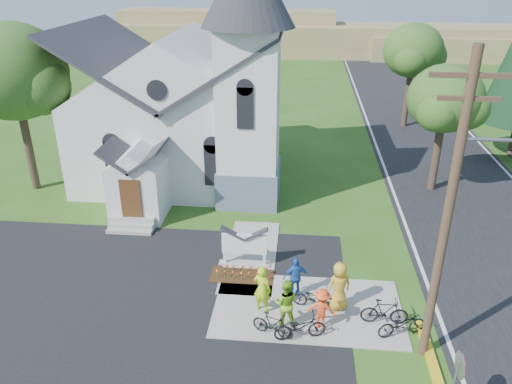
# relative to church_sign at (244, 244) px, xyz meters

# --- Properties ---
(ground) EXTENTS (120.00, 120.00, 0.00)m
(ground) POSITION_rel_church_sign_xyz_m (1.20, -3.20, -1.03)
(ground) COLOR #305017
(ground) RESTS_ON ground
(parking_lot) EXTENTS (20.00, 16.00, 0.02)m
(parking_lot) POSITION_rel_church_sign_xyz_m (-5.80, -5.20, -1.02)
(parking_lot) COLOR black
(parking_lot) RESTS_ON ground
(road) EXTENTS (8.00, 90.00, 0.02)m
(road) POSITION_rel_church_sign_xyz_m (11.20, 11.80, -1.02)
(road) COLOR black
(road) RESTS_ON ground
(sidewalk) EXTENTS (7.00, 4.00, 0.05)m
(sidewalk) POSITION_rel_church_sign_xyz_m (2.70, -2.70, -1.00)
(sidewalk) COLOR gray
(sidewalk) RESTS_ON ground
(church) EXTENTS (12.35, 12.00, 13.00)m
(church) POSITION_rel_church_sign_xyz_m (-4.28, 9.28, 4.22)
(church) COLOR silver
(church) RESTS_ON ground
(church_sign) EXTENTS (2.20, 0.40, 1.70)m
(church_sign) POSITION_rel_church_sign_xyz_m (0.00, 0.00, 0.00)
(church_sign) COLOR gray
(church_sign) RESTS_ON ground
(flower_bed) EXTENTS (2.60, 1.10, 0.07)m
(flower_bed) POSITION_rel_church_sign_xyz_m (0.00, -0.90, -0.99)
(flower_bed) COLOR #33200E
(flower_bed) RESTS_ON ground
(utility_pole) EXTENTS (3.45, 0.28, 10.00)m
(utility_pole) POSITION_rel_church_sign_xyz_m (6.56, -4.70, 4.38)
(utility_pole) COLOR #493224
(utility_pole) RESTS_ON ground
(stop_sign) EXTENTS (0.11, 0.76, 2.48)m
(stop_sign) POSITION_rel_church_sign_xyz_m (6.63, -7.40, 0.75)
(stop_sign) COLOR gray
(stop_sign) RESTS_ON ground
(tree_lot_corner) EXTENTS (5.60, 5.60, 9.15)m
(tree_lot_corner) POSITION_rel_church_sign_xyz_m (-12.80, 6.80, 5.58)
(tree_lot_corner) COLOR #38261F
(tree_lot_corner) RESTS_ON ground
(tree_road_near) EXTENTS (4.00, 4.00, 7.05)m
(tree_road_near) POSITION_rel_church_sign_xyz_m (9.70, 8.80, 4.18)
(tree_road_near) COLOR #38261F
(tree_road_near) RESTS_ON ground
(tree_road_mid) EXTENTS (4.40, 4.40, 7.80)m
(tree_road_mid) POSITION_rel_church_sign_xyz_m (10.20, 20.80, 4.75)
(tree_road_mid) COLOR #38261F
(tree_road_mid) RESTS_ON ground
(distant_hills) EXTENTS (61.00, 10.00, 5.60)m
(distant_hills) POSITION_rel_church_sign_xyz_m (4.56, 53.13, 1.15)
(distant_hills) COLOR olive
(distant_hills) RESTS_ON ground
(cyclist_0) EXTENTS (0.81, 0.67, 1.89)m
(cyclist_0) POSITION_rel_church_sign_xyz_m (1.00, -3.01, -0.03)
(cyclist_0) COLOR #B6E61B
(cyclist_0) RESTS_ON sidewalk
(bike_0) EXTENTS (1.91, 1.08, 0.95)m
(bike_0) POSITION_rel_church_sign_xyz_m (2.41, -4.40, -0.50)
(bike_0) COLOR black
(bike_0) RESTS_ON sidewalk
(cyclist_1) EXTENTS (0.92, 0.74, 1.83)m
(cyclist_1) POSITION_rel_church_sign_xyz_m (1.89, -3.70, -0.06)
(cyclist_1) COLOR #79B622
(cyclist_1) RESTS_ON sidewalk
(bike_1) EXTENTS (1.57, 0.94, 0.91)m
(bike_1) POSITION_rel_church_sign_xyz_m (1.48, -4.34, -0.52)
(bike_1) COLOR black
(bike_1) RESTS_ON sidewalk
(cyclist_2) EXTENTS (1.05, 0.65, 1.67)m
(cyclist_2) POSITION_rel_church_sign_xyz_m (2.21, -1.97, -0.14)
(cyclist_2) COLOR blue
(cyclist_2) RESTS_ON sidewalk
(bike_2) EXTENTS (1.67, 0.81, 0.84)m
(bike_2) POSITION_rel_church_sign_xyz_m (2.92, -2.66, -0.56)
(bike_2) COLOR black
(bike_2) RESTS_ON sidewalk
(cyclist_3) EXTENTS (1.09, 0.74, 1.56)m
(cyclist_3) POSITION_rel_church_sign_xyz_m (3.15, -3.74, -0.20)
(cyclist_3) COLOR #FC4C1C
(cyclist_3) RESTS_ON sidewalk
(bike_3) EXTENTS (1.69, 0.48, 1.02)m
(bike_3) POSITION_rel_church_sign_xyz_m (5.39, -3.34, -0.47)
(bike_3) COLOR black
(bike_3) RESTS_ON sidewalk
(cyclist_4) EXTENTS (1.12, 0.95, 1.95)m
(cyclist_4) POSITION_rel_church_sign_xyz_m (3.80, -2.62, -0.00)
(cyclist_4) COLOR gold
(cyclist_4) RESTS_ON sidewalk
(bike_4) EXTENTS (1.87, 1.16, 0.93)m
(bike_4) POSITION_rel_church_sign_xyz_m (5.90, -3.91, -0.51)
(bike_4) COLOR black
(bike_4) RESTS_ON sidewalk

